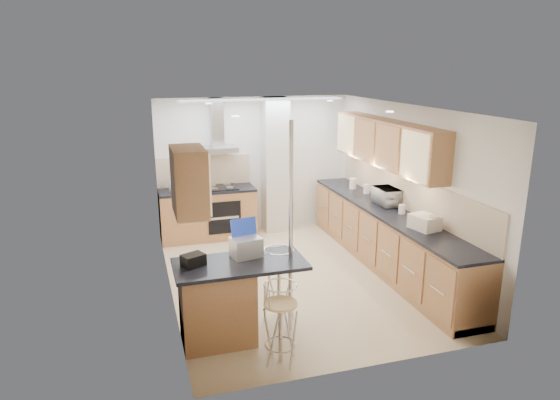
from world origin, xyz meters
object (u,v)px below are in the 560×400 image
object	(u,v)px
microwave	(387,196)
bar_stool_near	(280,324)
laptop	(246,247)
bar_stool_end	(279,285)
bread_bin	(425,222)

from	to	relation	value
microwave	bar_stool_near	distance (m)	3.43
laptop	bar_stool_near	xyz separation A→B (m)	(0.18, -0.75, -0.60)
microwave	bar_stool_end	bearing A→B (deg)	122.36
bread_bin	bar_stool_end	bearing A→B (deg)	173.19
microwave	bread_bin	bearing A→B (deg)	174.24
microwave	bread_bin	xyz separation A→B (m)	(-0.11, -1.23, -0.04)
microwave	laptop	xyz separation A→B (m)	(-2.65, -1.55, -0.00)
laptop	bread_bin	size ratio (longest dim) A/B	0.90
bar_stool_end	bread_bin	bearing A→B (deg)	-48.81
laptop	bar_stool_end	size ratio (longest dim) A/B	0.34
laptop	bar_stool_near	bearing A→B (deg)	-87.69
microwave	bar_stool_end	xyz separation A→B (m)	(-2.23, -1.46, -0.58)
bar_stool_near	bar_stool_end	size ratio (longest dim) A/B	0.95
bar_stool_end	bar_stool_near	bearing A→B (deg)	-160.28
laptop	bar_stool_near	world-z (taller)	laptop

